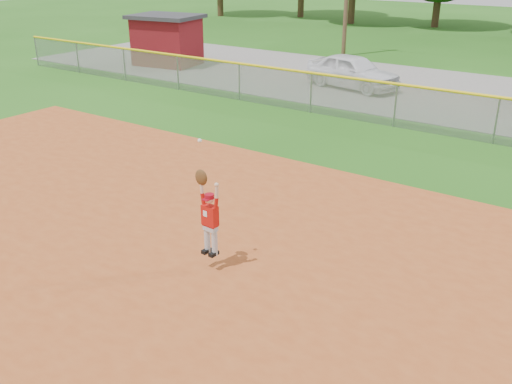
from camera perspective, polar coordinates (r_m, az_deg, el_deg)
ground at (r=12.41m, az=-4.20°, el=-4.34°), size 120.00×120.00×0.00m
clay_infield at (r=10.57m, az=-14.58°, el=-10.28°), size 24.00×16.00×0.04m
parking_strip at (r=26.11m, az=18.61°, el=9.32°), size 44.00×10.00×0.03m
car_white_a at (r=25.96m, az=9.64°, el=11.82°), size 4.59×2.56×1.48m
utility_shed at (r=31.40m, az=-8.89°, el=14.82°), size 3.85×3.20×2.60m
outfield_fence at (r=20.36m, az=13.80°, el=8.74°), size 40.06×0.10×1.55m
ballplayer at (r=10.63m, az=-4.75°, el=-2.18°), size 0.55×0.24×2.26m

